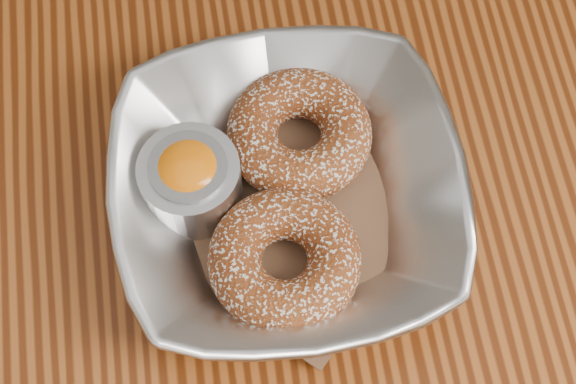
{
  "coord_description": "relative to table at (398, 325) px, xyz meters",
  "views": [
    {
      "loc": [
        -0.1,
        -0.16,
        1.25
      ],
      "look_at": [
        -0.07,
        0.05,
        0.78
      ],
      "focal_mm": 55.0,
      "sensor_mm": 36.0,
      "label": 1
    }
  ],
  "objects": [
    {
      "name": "table",
      "position": [
        0.0,
        0.0,
        0.0
      ],
      "size": [
        1.2,
        0.8,
        0.75
      ],
      "color": "brown",
      "rests_on": "ground_plane"
    },
    {
      "name": "donut_front",
      "position": [
        -0.08,
        0.01,
        0.12
      ],
      "size": [
        0.11,
        0.11,
        0.03
      ],
      "primitive_type": "torus",
      "rotation": [
        0.0,
        0.0,
        -0.24
      ],
      "color": "brown",
      "rests_on": "parchment"
    },
    {
      "name": "donut_back",
      "position": [
        -0.06,
        0.09,
        0.12
      ],
      "size": [
        0.1,
        0.1,
        0.03
      ],
      "primitive_type": "torus",
      "rotation": [
        0.0,
        0.0,
        -0.13
      ],
      "color": "brown",
      "rests_on": "parchment"
    },
    {
      "name": "serving_bowl",
      "position": [
        -0.07,
        0.05,
        0.12
      ],
      "size": [
        0.21,
        0.21,
        0.05
      ],
      "primitive_type": "imported",
      "color": "#B6B8BD",
      "rests_on": "table"
    },
    {
      "name": "parchment",
      "position": [
        -0.07,
        0.05,
        0.11
      ],
      "size": [
        0.2,
        0.2,
        0.0
      ],
      "primitive_type": "cube",
      "rotation": [
        0.0,
        0.0,
        0.82
      ],
      "color": "brown",
      "rests_on": "table"
    },
    {
      "name": "ramekin",
      "position": [
        -0.12,
        0.07,
        0.13
      ],
      "size": [
        0.06,
        0.06,
        0.05
      ],
      "color": "#B6B8BD",
      "rests_on": "table"
    }
  ]
}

